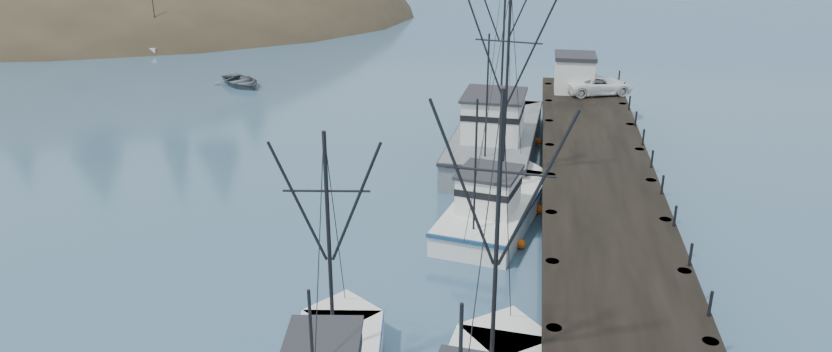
{
  "coord_description": "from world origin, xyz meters",
  "views": [
    {
      "loc": [
        10.16,
        -21.54,
        16.21
      ],
      "look_at": [
        4.56,
        13.33,
        2.5
      ],
      "focal_mm": 32.0,
      "sensor_mm": 36.0,
      "label": 1
    }
  ],
  "objects_px": {
    "pier": "(600,182)",
    "pickup_truck": "(599,85)",
    "work_vessel": "(497,135)",
    "pier_shed": "(574,72)",
    "motorboat": "(241,86)",
    "trawler_far": "(496,204)"
  },
  "relations": [
    {
      "from": "work_vessel",
      "to": "motorboat",
      "type": "bearing_deg",
      "value": 148.3
    },
    {
      "from": "work_vessel",
      "to": "pickup_truck",
      "type": "distance_m",
      "value": 11.23
    },
    {
      "from": "pier",
      "to": "pickup_truck",
      "type": "bearing_deg",
      "value": 86.59
    },
    {
      "from": "pier",
      "to": "work_vessel",
      "type": "bearing_deg",
      "value": 124.3
    },
    {
      "from": "trawler_far",
      "to": "work_vessel",
      "type": "xyz_separation_m",
      "value": [
        -0.6,
        10.48,
        0.41
      ]
    },
    {
      "from": "pier_shed",
      "to": "work_vessel",
      "type": "bearing_deg",
      "value": -118.99
    },
    {
      "from": "trawler_far",
      "to": "pickup_truck",
      "type": "distance_m",
      "value": 20.28
    },
    {
      "from": "pickup_truck",
      "to": "motorboat",
      "type": "bearing_deg",
      "value": 60.62
    },
    {
      "from": "work_vessel",
      "to": "motorboat",
      "type": "relative_size",
      "value": 3.24
    },
    {
      "from": "pier",
      "to": "work_vessel",
      "type": "distance_m",
      "value": 10.53
    },
    {
      "from": "pier",
      "to": "trawler_far",
      "type": "bearing_deg",
      "value": -161.44
    },
    {
      "from": "trawler_far",
      "to": "work_vessel",
      "type": "height_order",
      "value": "work_vessel"
    },
    {
      "from": "work_vessel",
      "to": "pier_shed",
      "type": "relative_size",
      "value": 5.29
    },
    {
      "from": "pier",
      "to": "pickup_truck",
      "type": "xyz_separation_m",
      "value": [
        1.04,
        17.37,
        1.0
      ]
    },
    {
      "from": "pier",
      "to": "pickup_truck",
      "type": "height_order",
      "value": "pickup_truck"
    },
    {
      "from": "pier",
      "to": "motorboat",
      "type": "bearing_deg",
      "value": 141.7
    },
    {
      "from": "trawler_far",
      "to": "pickup_truck",
      "type": "bearing_deg",
      "value": 71.62
    },
    {
      "from": "pier_shed",
      "to": "motorboat",
      "type": "bearing_deg",
      "value": 169.9
    },
    {
      "from": "trawler_far",
      "to": "motorboat",
      "type": "distance_m",
      "value": 34.47
    },
    {
      "from": "trawler_far",
      "to": "work_vessel",
      "type": "relative_size",
      "value": 0.72
    },
    {
      "from": "work_vessel",
      "to": "pier",
      "type": "bearing_deg",
      "value": -55.7
    },
    {
      "from": "pier",
      "to": "pier_shed",
      "type": "bearing_deg",
      "value": 92.44
    }
  ]
}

